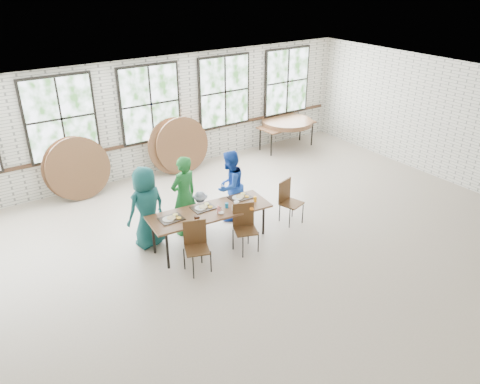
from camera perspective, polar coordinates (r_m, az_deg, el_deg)
The scene contains 13 objects.
room at distance 12.16m, azimuth -10.86°, elevation 10.31°, with size 12.00×12.00×12.00m.
dining_table at distance 9.10m, azimuth -3.68°, elevation -2.56°, with size 2.46×1.01×0.74m.
chair_near_left at distance 8.47m, azimuth -5.39°, elevation -6.05°, with size 0.53×0.53×0.95m.
chair_near_right at distance 9.00m, azimuth 0.55°, elevation -3.82°, with size 0.53×0.53×0.95m.
chair_spare at distance 10.00m, azimuth 5.87°, elevation -0.71°, with size 0.52×0.51×0.95m.
adult_teal at distance 9.17m, azimuth -11.32°, elevation -1.86°, with size 0.81×0.53×1.66m, color #16554F.
adult_green at distance 9.45m, azimuth -6.83°, elevation -0.48°, with size 0.62×0.41×1.70m, color #1B672A.
toddler at distance 9.80m, azimuth -4.84°, elevation -2.20°, with size 0.54×0.31×0.84m, color #14223F.
adult_blue at distance 9.96m, azimuth -1.26°, elevation 0.75°, with size 0.76×0.59×1.56m, color #1944B3.
storage_table at distance 14.12m, azimuth 5.73°, elevation 8.01°, with size 1.86×0.90×0.74m.
tabletop_clutter at distance 9.10m, azimuth -3.02°, elevation -2.02°, with size 2.01×0.66×0.11m.
round_tops_stacked at distance 14.09m, azimuth 5.76°, elevation 8.47°, with size 1.50×1.50×0.13m.
round_tops_leaning at distance 11.94m, azimuth -13.18°, elevation 4.23°, with size 4.29×0.49×1.49m.
Camera 1 is at (-4.55, -6.37, 5.06)m, focal length 35.00 mm.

